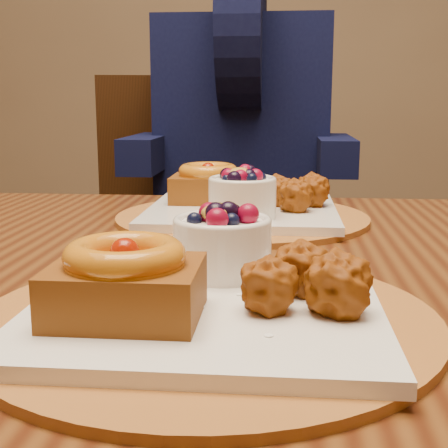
{
  "coord_description": "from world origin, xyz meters",
  "views": [
    {
      "loc": [
        0.17,
        -0.82,
        0.94
      ],
      "look_at": [
        0.12,
        -0.28,
        0.83
      ],
      "focal_mm": 50.0,
      "sensor_mm": 36.0,
      "label": 1
    }
  ],
  "objects": [
    {
      "name": "place_setting_far",
      "position": [
        0.1,
        0.1,
        0.78
      ],
      "size": [
        0.38,
        0.38,
        0.09
      ],
      "color": "brown",
      "rests_on": "dining_table"
    },
    {
      "name": "place_setting_near",
      "position": [
        0.11,
        -0.33,
        0.78
      ],
      "size": [
        0.38,
        0.38,
        0.09
      ],
      "color": "brown",
      "rests_on": "dining_table"
    },
    {
      "name": "dining_table",
      "position": [
        0.11,
        -0.11,
        0.68
      ],
      "size": [
        1.6,
        0.9,
        0.76
      ],
      "color": "#3D190B",
      "rests_on": "ground"
    },
    {
      "name": "chair_far",
      "position": [
        -0.09,
        0.84,
        0.55
      ],
      "size": [
        0.58,
        0.58,
        1.0
      ],
      "rotation": [
        0.0,
        0.0,
        0.24
      ],
      "color": "black",
      "rests_on": "ground"
    },
    {
      "name": "diner",
      "position": [
        0.06,
        0.81,
        0.94
      ],
      "size": [
        0.54,
        0.51,
        0.88
      ],
      "rotation": [
        0.0,
        0.0,
        -0.42
      ],
      "color": "black",
      "rests_on": "ground"
    }
  ]
}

